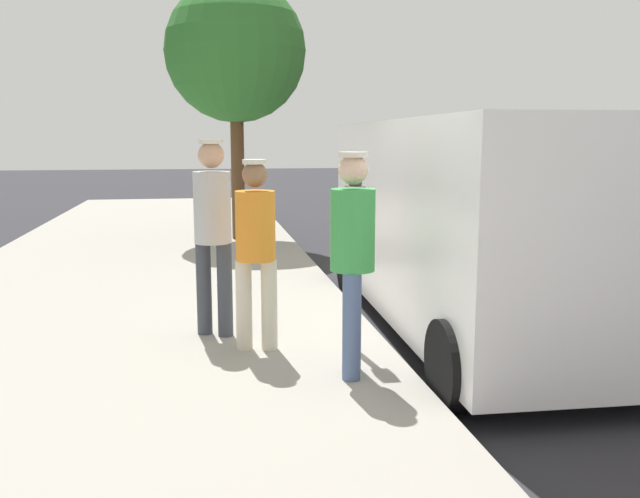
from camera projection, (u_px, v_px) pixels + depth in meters
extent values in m
plane|color=#2D2D33|center=(510.00, 367.00, 6.00)|extent=(80.00, 80.00, 0.00)
cube|color=#9E998E|center=(94.00, 382.00, 5.40)|extent=(5.00, 32.00, 0.15)
cylinder|color=gray|center=(354.00, 285.00, 5.89)|extent=(0.07, 0.07, 1.15)
cube|color=#4C4C51|center=(355.00, 202.00, 5.78)|extent=(0.14, 0.18, 0.28)
sphere|color=#47474C|center=(355.00, 182.00, 5.75)|extent=(0.12, 0.12, 0.12)
cylinder|color=beige|center=(244.00, 305.00, 5.94)|extent=(0.14, 0.14, 0.79)
cylinder|color=beige|center=(269.00, 305.00, 5.94)|extent=(0.14, 0.14, 0.79)
cylinder|color=orange|center=(255.00, 226.00, 5.83)|extent=(0.34, 0.34, 0.59)
sphere|color=#8C6647|center=(255.00, 175.00, 5.76)|extent=(0.21, 0.21, 0.21)
cylinder|color=silver|center=(254.00, 162.00, 5.74)|extent=(0.20, 0.20, 0.04)
cylinder|color=#4C608C|center=(352.00, 327.00, 5.18)|extent=(0.14, 0.14, 0.83)
cylinder|color=#4C608C|center=(352.00, 319.00, 5.40)|extent=(0.14, 0.14, 0.83)
cylinder|color=green|center=(353.00, 230.00, 5.18)|extent=(0.34, 0.34, 0.62)
sphere|color=beige|center=(353.00, 170.00, 5.10)|extent=(0.22, 0.22, 0.22)
cylinder|color=silver|center=(353.00, 155.00, 5.09)|extent=(0.21, 0.21, 0.04)
cylinder|color=#383D47|center=(204.00, 288.00, 6.42)|extent=(0.14, 0.14, 0.87)
cylinder|color=#383D47|center=(225.00, 290.00, 6.34)|extent=(0.14, 0.14, 0.87)
cylinder|color=#B7B7B7|center=(212.00, 208.00, 6.26)|extent=(0.34, 0.34, 0.65)
sphere|color=tan|center=(211.00, 155.00, 6.18)|extent=(0.24, 0.24, 0.24)
cylinder|color=silver|center=(211.00, 142.00, 6.16)|extent=(0.22, 0.22, 0.04)
cube|color=white|center=(477.00, 218.00, 7.00)|extent=(2.14, 5.25, 1.96)
cube|color=black|center=(615.00, 201.00, 4.55)|extent=(1.84, 0.13, 0.88)
cylinder|color=black|center=(452.00, 365.00, 5.00)|extent=(0.24, 0.69, 0.68)
cylinder|color=black|center=(487.00, 260.00, 9.27)|extent=(0.24, 0.69, 0.68)
cylinder|color=black|center=(349.00, 264.00, 9.01)|extent=(0.24, 0.69, 0.68)
cylinder|color=brown|center=(238.00, 171.00, 12.46)|extent=(0.24, 0.24, 2.47)
sphere|color=#2F702C|center=(236.00, 51.00, 12.12)|extent=(2.50, 2.50, 2.50)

